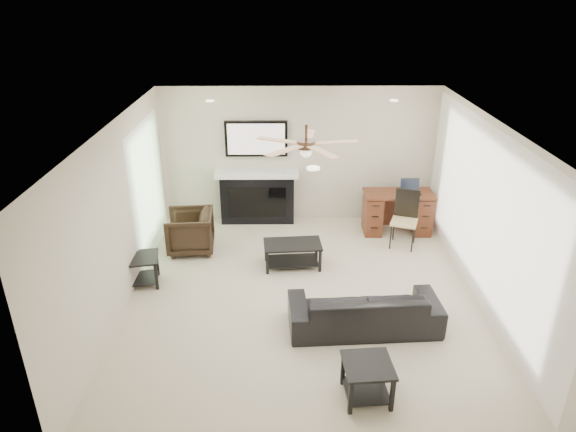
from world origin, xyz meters
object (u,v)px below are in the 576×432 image
sofa (364,309)px  armchair (190,231)px  fireplace_unit (257,174)px  desk (397,212)px  coffee_table (293,255)px

sofa → armchair: armchair is taller
sofa → fireplace_unit: fireplace_unit is taller
fireplace_unit → desk: size_ratio=1.57×
sofa → desk: (0.99, 2.82, 0.10)m
coffee_table → fireplace_unit: (-0.62, 1.66, 0.75)m
sofa → coffee_table: bearing=-63.7°
coffee_table → fireplace_unit: fireplace_unit is taller
sofa → armchair: (-2.60, 2.15, 0.06)m
coffee_table → fireplace_unit: size_ratio=0.47×
sofa → desk: bearing=-112.5°
sofa → desk: size_ratio=1.59×
armchair → desk: bearing=96.0°
sofa → coffee_table: size_ratio=2.16×
armchair → coffee_table: (1.70, -0.55, -0.15)m
coffee_table → sofa: bearing=-64.9°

